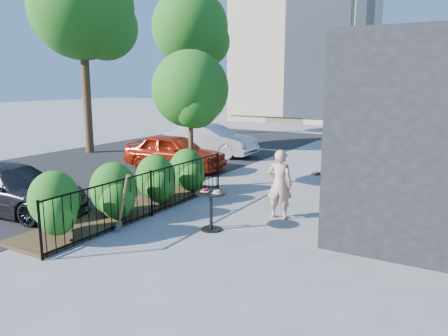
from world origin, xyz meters
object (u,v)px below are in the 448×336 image
Objects in this scene: street_tree_near at (82,14)px; shovel at (122,207)px; street_tree_far at (191,32)px; car_silver at (211,140)px; car_red at (175,152)px; cafe_table at (211,204)px; patio_tree at (191,94)px; woman at (280,184)px; car_darkgrey at (12,189)px.

street_tree_near reaches higher than shovel.
car_silver is (5.02, -5.90, -5.26)m from street_tree_far.
street_tree_near is at bearing 74.48° from car_red.
shovel is 0.35× the size of car_red.
car_red is (-4.57, 4.87, 0.07)m from cafe_table.
patio_tree reaches higher than cafe_table.
woman is at bearing -138.51° from car_silver.
patio_tree is at bearing -31.76° from woman.
patio_tree is 5.28m from car_darkgrey.
woman is 0.40× the size of car_silver.
street_tree_near is 12.98m from cafe_table.
car_darkgrey is (0.32, -9.48, -0.09)m from car_silver.
shovel is at bearing 38.38° from woman.
car_silver reaches higher than cafe_table.
street_tree_near is 7.57m from car_silver.
street_tree_far is at bearing 124.51° from patio_tree.
street_tree_far is at bearing 12.50° from car_darkgrey.
patio_tree is 1.00× the size of car_darkgrey.
patio_tree reaches higher than car_silver.
street_tree_near is 1.00× the size of street_tree_far.
car_red is 0.94× the size of car_silver.
street_tree_near is 9.34× the size of cafe_table.
patio_tree is 0.48× the size of street_tree_far.
cafe_table is (2.45, -2.88, -2.19)m from patio_tree.
shovel is (-2.37, -2.63, -0.23)m from woman.
woman is at bearing 47.99° from shovel.
patio_tree is 4.66m from shovel.
street_tree_far is 11.99m from car_red.
car_darkgrey is (-5.71, -2.81, -0.22)m from woman.
patio_tree is at bearing 130.34° from cafe_table.
woman is at bearing -124.82° from car_red.
patio_tree is 2.47× the size of woman.
car_red is 6.17m from car_darkgrey.
cafe_table is 0.68× the size of shovel.
car_darkgrey is at bearing -176.81° from shovel.
woman reaches higher than car_silver.
car_silver reaches higher than shovel.
cafe_table is at bearing -140.15° from car_red.
street_tree_near is at bearing 29.24° from car_darkgrey.
shovel is 3.35m from car_darkgrey.
car_silver is at bearing -57.47° from woman.
shovel reaches higher than cafe_table.
woman is at bearing -48.67° from street_tree_far.
street_tree_far is 2.20× the size of car_red.
street_tree_near reaches higher than cafe_table.
patio_tree reaches higher than car_red.
patio_tree is 4.12m from woman.
street_tree_near is 2.20× the size of car_red.
car_red is at bearing -41.14° from woman.
car_red is (5.58, -1.21, -5.28)m from street_tree_near.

